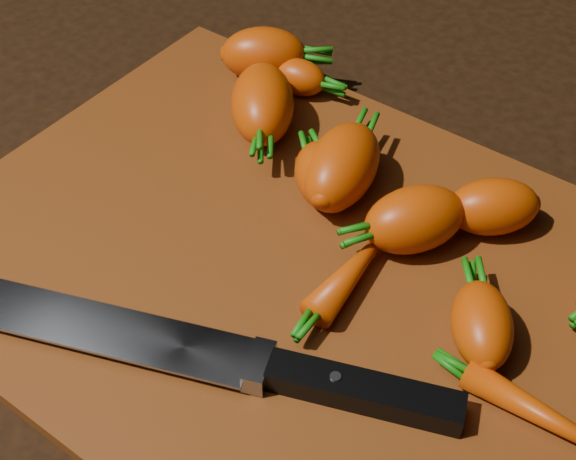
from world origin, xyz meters
The scene contains 13 objects.
ground centered at (0.00, 0.00, -0.01)m, with size 2.00×2.00×0.01m, color black.
cutting_board centered at (0.00, 0.00, 0.01)m, with size 0.50×0.40×0.01m, color brown.
carrot_0 centered at (-0.14, 0.17, 0.04)m, with size 0.08×0.05×0.05m, color #C43E03.
carrot_1 centered at (-0.01, 0.07, 0.03)m, with size 0.07×0.05×0.05m, color #C43E03.
carrot_2 centered at (-0.10, 0.11, 0.04)m, with size 0.09×0.05×0.05m, color #C43E03.
carrot_3 centered at (0.00, 0.08, 0.04)m, with size 0.09×0.05×0.05m, color #C43E03.
carrot_4 centered at (0.11, 0.12, 0.03)m, with size 0.07×0.04×0.04m, color #C43E03.
carrot_5 centered at (-0.11, 0.17, 0.03)m, with size 0.05×0.03×0.03m, color #C43E03.
carrot_6 centered at (0.15, 0.01, 0.03)m, with size 0.07×0.04×0.04m, color #C43E03.
carrot_8 centered at (0.22, -0.02, 0.02)m, with size 0.12×0.02×0.02m, color #C43E03.
carrot_9 centered at (0.06, 0.01, 0.02)m, with size 0.10×0.03×0.03m, color #C43E03.
carrot_10 centered at (0.07, 0.07, 0.04)m, with size 0.08×0.05×0.05m, color #C43E03.
knife centered at (-0.04, -0.12, 0.02)m, with size 0.34×0.15×0.02m.
Camera 1 is at (0.24, -0.31, 0.45)m, focal length 50.00 mm.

